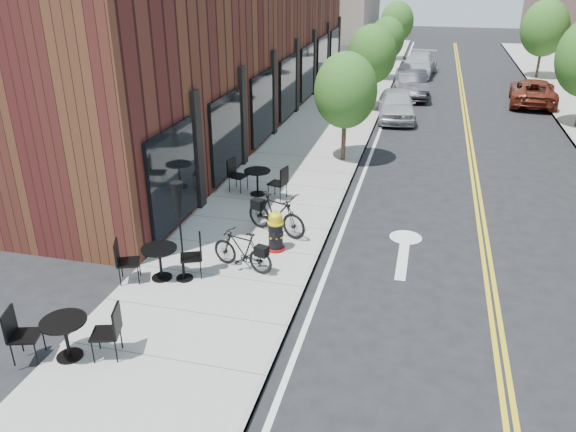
% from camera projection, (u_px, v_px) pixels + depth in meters
% --- Properties ---
extents(ground, '(120.00, 120.00, 0.00)m').
position_uv_depth(ground, '(305.00, 292.00, 12.38)').
color(ground, black).
rests_on(ground, ground).
extents(sidewalk_near, '(4.00, 70.00, 0.12)m').
position_uv_depth(sidewalk_near, '(311.00, 150.00, 21.64)').
color(sidewalk_near, '#9E9B93').
rests_on(sidewalk_near, ground).
extents(building_near, '(5.00, 28.00, 7.00)m').
position_uv_depth(building_near, '(232.00, 41.00, 24.77)').
color(building_near, '#3F1514').
rests_on(building_near, ground).
extents(tree_near_a, '(2.20, 2.20, 3.81)m').
position_uv_depth(tree_near_a, '(346.00, 91.00, 19.40)').
color(tree_near_a, '#382B1E').
rests_on(tree_near_a, sidewalk_near).
extents(tree_near_b, '(2.30, 2.30, 3.98)m').
position_uv_depth(tree_near_b, '(372.00, 54.00, 26.43)').
color(tree_near_b, '#382B1E').
rests_on(tree_near_b, sidewalk_near).
extents(tree_near_c, '(2.10, 2.10, 3.67)m').
position_uv_depth(tree_near_c, '(387.00, 39.00, 33.58)').
color(tree_near_c, '#382B1E').
rests_on(tree_near_c, sidewalk_near).
extents(tree_near_d, '(2.40, 2.40, 4.11)m').
position_uv_depth(tree_near_d, '(397.00, 22.00, 40.54)').
color(tree_near_d, '#382B1E').
rests_on(tree_near_d, sidewalk_near).
extents(tree_far_c, '(2.80, 2.80, 4.62)m').
position_uv_depth(tree_far_c, '(545.00, 28.00, 33.96)').
color(tree_far_c, '#382B1E').
rests_on(tree_far_c, sidewalk_far).
extents(fire_hydrant, '(0.60, 0.60, 1.05)m').
position_uv_depth(fire_hydrant, '(276.00, 231.00, 13.75)').
color(fire_hydrant, maroon).
rests_on(fire_hydrant, sidewalk_near).
extents(bicycle_left, '(1.67, 0.87, 0.96)m').
position_uv_depth(bicycle_left, '(242.00, 250.00, 12.89)').
color(bicycle_left, black).
rests_on(bicycle_left, sidewalk_near).
extents(bicycle_right, '(1.90, 1.16, 1.10)m').
position_uv_depth(bicycle_right, '(276.00, 214.00, 14.57)').
color(bicycle_right, black).
rests_on(bicycle_right, sidewalk_near).
extents(bistro_set_a, '(1.93, 1.02, 1.02)m').
position_uv_depth(bistro_set_a, '(66.00, 333.00, 9.93)').
color(bistro_set_a, black).
rests_on(bistro_set_a, sidewalk_near).
extents(bistro_set_b, '(1.86, 1.17, 0.99)m').
position_uv_depth(bistro_set_b, '(160.00, 258.00, 12.48)').
color(bistro_set_b, black).
rests_on(bistro_set_b, sidewalk_near).
extents(bistro_set_c, '(1.93, 0.98, 1.02)m').
position_uv_depth(bistro_set_c, '(257.00, 179.00, 17.09)').
color(bistro_set_c, black).
rests_on(bistro_set_c, sidewalk_near).
extents(patio_umbrella, '(0.38, 0.38, 2.33)m').
position_uv_depth(patio_umbrella, '(179.00, 211.00, 11.96)').
color(patio_umbrella, black).
rests_on(patio_umbrella, sidewalk_near).
extents(parked_car_a, '(2.06, 4.23, 1.39)m').
position_uv_depth(parked_car_a, '(397.00, 105.00, 25.82)').
color(parked_car_a, '#A4A8AC').
rests_on(parked_car_a, ground).
extents(parked_car_b, '(2.06, 4.45, 1.41)m').
position_uv_depth(parked_car_b, '(411.00, 84.00, 30.14)').
color(parked_car_b, black).
rests_on(parked_car_b, ground).
extents(parked_car_c, '(2.48, 5.09, 1.43)m').
position_uv_depth(parked_car_c, '(418.00, 65.00, 36.01)').
color(parked_car_c, '#A8A8AC').
rests_on(parked_car_c, ground).
extents(parked_car_far, '(2.59, 4.87, 1.30)m').
position_uv_depth(parked_car_far, '(533.00, 92.00, 28.59)').
color(parked_car_far, maroon).
rests_on(parked_car_far, ground).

